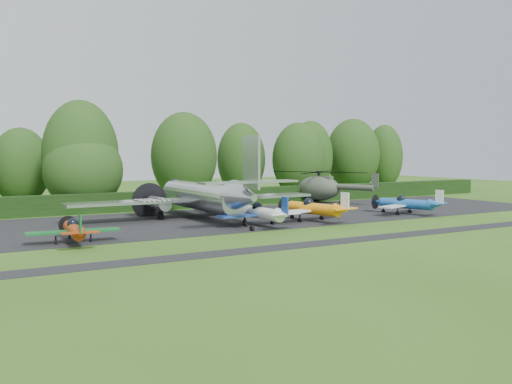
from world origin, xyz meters
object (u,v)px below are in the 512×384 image
light_plane_white (261,213)px  light_plane_blue (406,204)px  helicopter (319,186)px  sign_board (371,189)px  light_plane_red (74,230)px  light_plane_orange (313,208)px  transport_plane (204,196)px

light_plane_white → light_plane_blue: (16.97, 0.21, -0.05)m
helicopter → sign_board: size_ratio=4.52×
light_plane_red → light_plane_orange: 21.44m
light_plane_orange → light_plane_blue: size_ratio=1.08×
transport_plane → light_plane_red: (-13.57, -8.23, -1.20)m
light_plane_red → light_plane_blue: (32.67, 1.67, 0.12)m
transport_plane → light_plane_white: bearing=-72.6°
transport_plane → light_plane_red: size_ratio=3.75×
light_plane_orange → helicopter: bearing=61.5°
light_plane_red → light_plane_blue: 32.71m
light_plane_red → helicopter: helicopter is taller
light_plane_blue → light_plane_red: bearing=-159.2°
light_plane_white → light_plane_blue: light_plane_white is taller
light_plane_white → light_plane_blue: size_ratio=1.05×
transport_plane → helicopter: transport_plane is taller
transport_plane → sign_board: (29.39, 10.10, -1.01)m
transport_plane → light_plane_orange: 10.17m
light_plane_blue → helicopter: 14.93m
transport_plane → light_plane_white: transport_plane is taller
transport_plane → light_plane_orange: bearing=-39.7°
light_plane_red → helicopter: bearing=21.7°
light_plane_red → light_plane_blue: light_plane_blue is taller
light_plane_red → light_plane_blue: bearing=-2.1°
light_plane_red → sign_board: (42.95, 18.33, 0.19)m
helicopter → transport_plane: bearing=-137.0°
light_plane_white → helicopter: bearing=42.6°
light_plane_blue → sign_board: 19.58m
light_plane_orange → transport_plane: bearing=150.0°
light_plane_white → sign_board: bearing=33.2°
light_plane_blue → helicopter: bearing=106.7°
light_plane_orange → light_plane_blue: 11.31m
light_plane_white → light_plane_orange: (5.67, 0.31, 0.04)m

